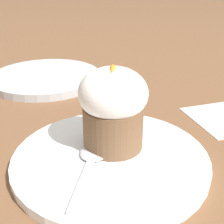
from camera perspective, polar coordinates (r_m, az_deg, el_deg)
name	(u,v)px	position (r m, az deg, el deg)	size (l,w,h in m)	color
ground_plane	(110,163)	(0.41, -0.28, -9.32)	(4.00, 4.00, 0.00)	brown
dessert_plate	(110,159)	(0.41, -0.28, -8.62)	(0.25, 0.25, 0.01)	white
carrot_cake	(112,107)	(0.40, 0.00, 0.89)	(0.09, 0.09, 0.11)	brown
spoon	(92,158)	(0.39, -3.67, -8.42)	(0.14, 0.04, 0.01)	#B7B7BC
side_plate	(46,77)	(0.70, -12.00, 6.19)	(0.24, 0.24, 0.02)	#B2B7BC
paper_napkin	(223,118)	(0.55, 19.60, -1.12)	(0.15, 0.14, 0.00)	white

